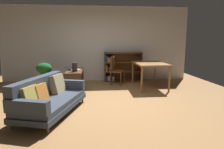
{
  "coord_description": "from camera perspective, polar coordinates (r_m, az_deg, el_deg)",
  "views": [
    {
      "loc": [
        -0.06,
        -4.31,
        1.45
      ],
      "look_at": [
        0.39,
        0.62,
        0.58
      ],
      "focal_mm": 30.12,
      "sensor_mm": 36.0,
      "label": 1
    }
  ],
  "objects": [
    {
      "name": "bookshelf",
      "position": [
        6.95,
        2.56,
        2.32
      ],
      "size": [
        1.37,
        0.34,
        1.06
      ],
      "color": "brown",
      "rests_on": "ground_plane"
    },
    {
      "name": "desk_speaker",
      "position": [
        5.41,
        -11.25,
        2.22
      ],
      "size": [
        0.15,
        0.15,
        0.25
      ],
      "color": "#2D2823",
      "rests_on": "media_console"
    },
    {
      "name": "open_laptop",
      "position": [
        5.75,
        -11.55,
        1.65
      ],
      "size": [
        0.45,
        0.37,
        0.1
      ],
      "color": "silver",
      "rests_on": "media_console"
    },
    {
      "name": "ground_plane",
      "position": [
        4.55,
        -4.24,
        -8.6
      ],
      "size": [
        8.16,
        8.16,
        0.0
      ],
      "primitive_type": "plane",
      "color": "#9E7042"
    },
    {
      "name": "potted_floor_plant",
      "position": [
        5.95,
        -19.85,
        0.28
      ],
      "size": [
        0.57,
        0.46,
        0.83
      ],
      "color": "#333338",
      "rests_on": "ground_plane"
    },
    {
      "name": "media_console",
      "position": [
        5.66,
        -11.17,
        -1.88
      ],
      "size": [
        0.45,
        1.13,
        0.61
      ],
      "color": "#56351E",
      "rests_on": "ground_plane"
    },
    {
      "name": "back_wall_panel",
      "position": [
        7.01,
        -4.78,
        9.16
      ],
      "size": [
        6.8,
        0.1,
        2.7
      ],
      "primitive_type": "cube",
      "color": "silver",
      "rests_on": "ground_plane"
    },
    {
      "name": "dining_chair_near",
      "position": [
        6.36,
        1.11,
        1.59
      ],
      "size": [
        0.54,
        0.57,
        0.91
      ],
      "color": "brown",
      "rests_on": "ground_plane"
    },
    {
      "name": "dining_table",
      "position": [
        6.08,
        11.32,
        2.84
      ],
      "size": [
        0.91,
        1.4,
        0.79
      ],
      "color": "olive",
      "rests_on": "ground_plane"
    },
    {
      "name": "fabric_couch",
      "position": [
        4.04,
        -18.73,
        -6.42
      ],
      "size": [
        1.25,
        1.91,
        0.74
      ],
      "color": "brown",
      "rests_on": "ground_plane"
    }
  ]
}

